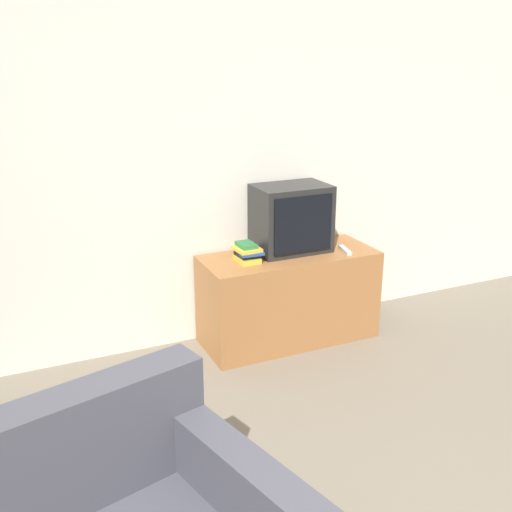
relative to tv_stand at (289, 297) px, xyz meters
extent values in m
cube|color=silver|center=(-0.64, 0.30, 0.98)|extent=(9.00, 0.06, 2.60)
cube|color=#9E6638|center=(0.00, 0.00, 0.00)|extent=(1.24, 0.50, 0.65)
cube|color=black|center=(0.05, 0.08, 0.56)|extent=(0.51, 0.34, 0.47)
cube|color=black|center=(0.05, -0.10, 0.56)|extent=(0.43, 0.01, 0.39)
cube|color=gold|center=(-0.33, -0.01, 0.34)|extent=(0.14, 0.18, 0.03)
cube|color=black|center=(-0.32, 0.00, 0.37)|extent=(0.15, 0.17, 0.02)
cube|color=#23478E|center=(-0.31, 0.00, 0.39)|extent=(0.17, 0.21, 0.02)
cube|color=gold|center=(-0.33, -0.01, 0.41)|extent=(0.16, 0.19, 0.02)
cube|color=#2D753D|center=(-0.33, 0.00, 0.44)|extent=(0.11, 0.15, 0.03)
cube|color=#B7B7B7|center=(0.38, -0.11, 0.33)|extent=(0.08, 0.19, 0.02)
camera|label=1|loc=(-1.84, -3.49, 1.66)|focal=42.00mm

